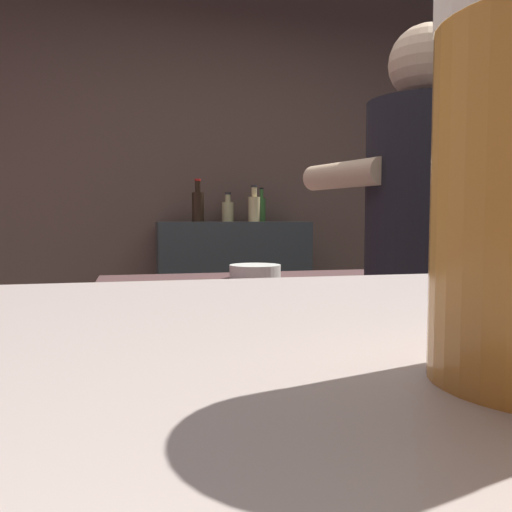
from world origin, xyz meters
name	(u,v)px	position (x,y,z in m)	size (l,w,h in m)	color
wall_back	(220,190)	(0.00, 2.20, 1.35)	(5.20, 0.10, 2.70)	brown
prep_counter	(376,396)	(0.35, 0.56, 0.47)	(2.10, 0.60, 0.94)	#4E3433
back_shelf	(233,313)	(0.03, 1.92, 0.57)	(0.93, 0.36, 1.14)	#333A3B
bartender	(424,274)	(0.27, 0.11, 1.00)	(0.49, 0.55, 1.72)	#342D3F
knife_block	(466,247)	(0.79, 0.64, 1.04)	(0.10, 0.08, 0.27)	#926240
mixing_bowl	(255,272)	(-0.13, 0.61, 0.96)	(0.19, 0.19, 0.05)	silver
chefs_knife	(432,276)	(0.55, 0.51, 0.94)	(0.24, 0.03, 0.01)	silver
bottle_olive_oil	(254,208)	(0.16, 1.89, 1.23)	(0.07, 0.07, 0.23)	#DAC382
bottle_vinegar	(228,210)	(0.02, 2.02, 1.21)	(0.08, 0.08, 0.19)	#D5C686
bottle_soy	(261,208)	(0.24, 2.02, 1.23)	(0.05, 0.05, 0.22)	#448137
bottle_hot_sauce	(198,205)	(-0.18, 1.90, 1.24)	(0.07, 0.07, 0.26)	black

